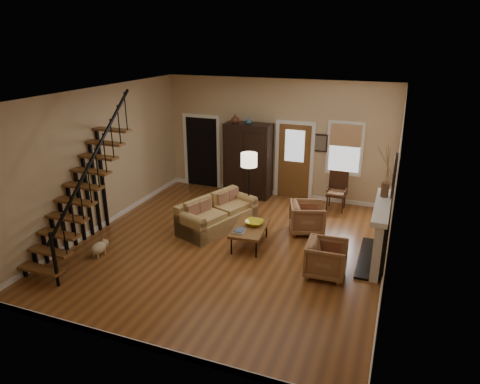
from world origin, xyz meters
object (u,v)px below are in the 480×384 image
(sofa, at_px, (218,214))
(coffee_table, at_px, (250,236))
(armchair_left, at_px, (326,259))
(side_chair, at_px, (337,192))
(armchair_right, at_px, (307,218))
(floor_lamp, at_px, (249,187))
(armoire, at_px, (248,160))

(sofa, relative_size, coffee_table, 1.73)
(sofa, xyz_separation_m, armchair_left, (2.81, -1.23, -0.02))
(armchair_left, bearing_deg, coffee_table, 68.22)
(coffee_table, distance_m, side_chair, 3.12)
(armchair_right, distance_m, floor_lamp, 1.62)
(coffee_table, xyz_separation_m, side_chair, (1.45, 2.75, 0.29))
(armoire, bearing_deg, sofa, -87.96)
(armoire, relative_size, sofa, 1.05)
(armoire, relative_size, armchair_left, 2.74)
(armchair_right, xyz_separation_m, floor_lamp, (-1.53, 0.19, 0.50))
(coffee_table, xyz_separation_m, floor_lamp, (-0.50, 1.32, 0.64))
(armchair_left, bearing_deg, armoire, 36.79)
(floor_lamp, distance_m, side_chair, 2.44)
(coffee_table, bearing_deg, armchair_right, 47.61)
(side_chair, bearing_deg, armchair_right, -104.42)
(armchair_right, bearing_deg, armoire, 31.77)
(armchair_right, bearing_deg, floor_lamp, 65.21)
(floor_lamp, bearing_deg, sofa, -125.58)
(sofa, relative_size, armchair_right, 2.50)
(armchair_left, distance_m, floor_lamp, 3.06)
(armoire, relative_size, coffee_table, 1.82)
(armoire, bearing_deg, side_chair, -4.48)
(armoire, relative_size, armchair_right, 2.63)
(coffee_table, distance_m, armchair_right, 1.53)
(side_chair, bearing_deg, armoire, 175.52)
(armchair_right, bearing_deg, armchair_left, -174.33)
(armchair_right, bearing_deg, coffee_table, 119.92)
(armoire, bearing_deg, floor_lamp, -69.64)
(coffee_table, relative_size, side_chair, 1.13)
(coffee_table, xyz_separation_m, armchair_left, (1.79, -0.64, 0.13))
(coffee_table, relative_size, armchair_left, 1.51)
(sofa, xyz_separation_m, armchair_right, (2.05, 0.54, -0.01))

